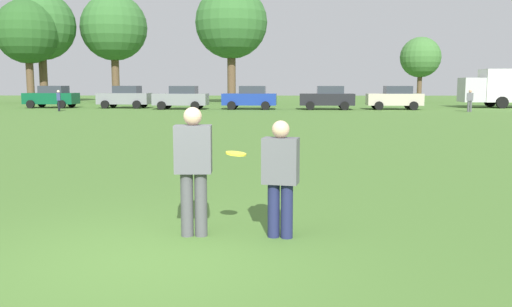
# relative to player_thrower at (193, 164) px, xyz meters

# --- Properties ---
(ground_plane) EXTENTS (169.06, 169.06, 0.00)m
(ground_plane) POSITION_rel_player_thrower_xyz_m (-0.48, -0.99, -0.97)
(ground_plane) COLOR #47702D
(player_thrower) EXTENTS (0.49, 0.29, 1.71)m
(player_thrower) POSITION_rel_player_thrower_xyz_m (0.00, 0.00, 0.00)
(player_thrower) COLOR #4C4C51
(player_thrower) RESTS_ON ground
(player_defender) EXTENTS (0.51, 0.36, 1.55)m
(player_defender) POSITION_rel_player_thrower_xyz_m (1.14, -0.06, -0.10)
(player_defender) COLOR #1E234C
(player_defender) RESTS_ON ground
(frisbee) EXTENTS (0.27, 0.27, 0.06)m
(frisbee) POSITION_rel_player_thrower_xyz_m (0.57, -0.09, 0.15)
(frisbee) COLOR yellow
(parked_car_near_left) EXTENTS (4.30, 2.41, 1.82)m
(parked_car_near_left) POSITION_rel_player_thrower_xyz_m (-16.65, 37.66, -0.04)
(parked_car_near_left) COLOR #0C4C2D
(parked_car_near_left) RESTS_ON ground
(parked_car_mid_left) EXTENTS (4.30, 2.41, 1.82)m
(parked_car_mid_left) POSITION_rel_player_thrower_xyz_m (-10.48, 37.37, -0.04)
(parked_car_mid_left) COLOR slate
(parked_car_mid_left) RESTS_ON ground
(parked_car_center) EXTENTS (4.30, 2.41, 1.82)m
(parked_car_center) POSITION_rel_player_thrower_xyz_m (-5.54, 35.38, -0.04)
(parked_car_center) COLOR slate
(parked_car_center) RESTS_ON ground
(parked_car_mid_right) EXTENTS (4.30, 2.41, 1.82)m
(parked_car_mid_right) POSITION_rel_player_thrower_xyz_m (-0.16, 35.45, -0.04)
(parked_car_mid_right) COLOR navy
(parked_car_mid_right) RESTS_ON ground
(parked_car_near_right) EXTENTS (4.30, 2.41, 1.82)m
(parked_car_near_right) POSITION_rel_player_thrower_xyz_m (5.86, 35.21, -0.04)
(parked_car_near_right) COLOR black
(parked_car_near_right) RESTS_ON ground
(parked_car_far_right) EXTENTS (4.30, 2.41, 1.82)m
(parked_car_far_right) POSITION_rel_player_thrower_xyz_m (11.10, 35.28, -0.04)
(parked_car_far_right) COLOR #B7AD99
(parked_car_far_right) RESTS_ON ground
(bystander_sideline_watcher) EXTENTS (0.48, 0.35, 1.55)m
(bystander_sideline_watcher) POSITION_rel_player_thrower_xyz_m (15.60, 31.88, -0.09)
(bystander_sideline_watcher) COLOR #4C4C51
(bystander_sideline_watcher) RESTS_ON ground
(bystander_far_jogger) EXTENTS (0.35, 0.47, 1.53)m
(bystander_far_jogger) POSITION_rel_player_thrower_xyz_m (-14.02, 32.25, -0.10)
(bystander_far_jogger) COLOR black
(bystander_far_jogger) RESTS_ON ground
(tree_west_oak) EXTENTS (6.37, 6.37, 10.35)m
(tree_west_oak) POSITION_rel_player_thrower_xyz_m (-22.81, 47.96, 6.16)
(tree_west_oak) COLOR brown
(tree_west_oak) RESTS_ON ground
(tree_west_maple) EXTENTS (7.06, 7.06, 11.47)m
(tree_west_maple) POSITION_rel_player_thrower_xyz_m (-22.23, 49.87, 6.92)
(tree_west_maple) COLOR brown
(tree_west_maple) RESTS_ON ground
(tree_center_elm) EXTENTS (7.16, 7.16, 11.63)m
(tree_center_elm) POSITION_rel_player_thrower_xyz_m (-15.38, 52.62, 7.03)
(tree_center_elm) COLOR brown
(tree_center_elm) RESTS_ON ground
(tree_east_birch) EXTENTS (7.07, 7.07, 11.49)m
(tree_east_birch) POSITION_rel_player_thrower_xyz_m (-2.30, 47.09, 6.94)
(tree_east_birch) COLOR brown
(tree_east_birch) RESTS_ON ground
(tree_east_oak) EXTENTS (4.21, 4.21, 6.85)m
(tree_east_oak) POSITION_rel_player_thrower_xyz_m (17.35, 50.78, 3.74)
(tree_east_oak) COLOR brown
(tree_east_oak) RESTS_ON ground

